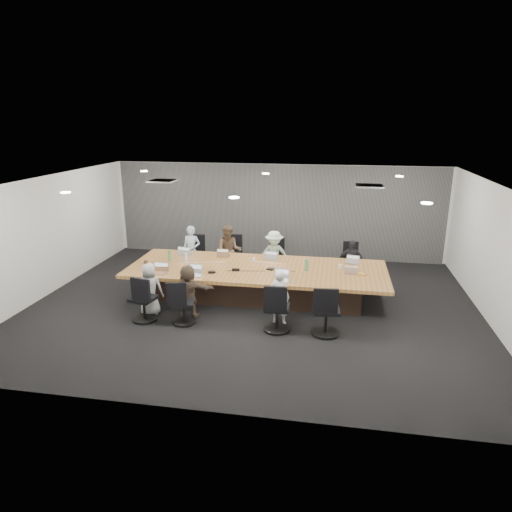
% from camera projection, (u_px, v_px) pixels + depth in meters
% --- Properties ---
extents(floor, '(10.00, 8.00, 0.00)m').
position_uv_depth(floor, '(253.00, 305.00, 10.41)').
color(floor, black).
rests_on(floor, ground).
extents(ceiling, '(10.00, 8.00, 0.00)m').
position_uv_depth(ceiling, '(253.00, 182.00, 9.60)').
color(ceiling, white).
rests_on(ceiling, wall_back).
extents(wall_back, '(10.00, 0.00, 2.80)m').
position_uv_depth(wall_back, '(277.00, 211.00, 13.78)').
color(wall_back, silver).
rests_on(wall_back, ground).
extents(wall_front, '(10.00, 0.00, 2.80)m').
position_uv_depth(wall_front, '(200.00, 323.00, 6.24)').
color(wall_front, silver).
rests_on(wall_front, ground).
extents(wall_left, '(0.00, 8.00, 2.80)m').
position_uv_depth(wall_left, '(46.00, 236.00, 10.83)').
color(wall_left, silver).
rests_on(wall_left, ground).
extents(wall_right, '(0.00, 8.00, 2.80)m').
position_uv_depth(wall_right, '(497.00, 258.00, 9.18)').
color(wall_right, silver).
rests_on(wall_right, ground).
extents(curtain, '(9.80, 0.04, 2.80)m').
position_uv_depth(curtain, '(276.00, 211.00, 13.70)').
color(curtain, '#5A5A5A').
rests_on(curtain, ground).
extents(conference_table, '(6.00, 2.20, 0.74)m').
position_uv_depth(conference_table, '(257.00, 281.00, 10.77)').
color(conference_table, '#35231A').
rests_on(conference_table, ground).
extents(chair_0, '(0.52, 0.52, 0.75)m').
position_uv_depth(chair_0, '(196.00, 257.00, 12.71)').
color(chair_0, black).
rests_on(chair_0, ground).
extents(chair_1, '(0.58, 0.58, 0.84)m').
position_uv_depth(chair_1, '(232.00, 257.00, 12.53)').
color(chair_1, black).
rests_on(chair_1, ground).
extents(chair_2, '(0.53, 0.53, 0.77)m').
position_uv_depth(chair_2, '(276.00, 261.00, 12.34)').
color(chair_2, black).
rests_on(chair_2, ground).
extents(chair_3, '(0.50, 0.50, 0.73)m').
position_uv_depth(chair_3, '(350.00, 265.00, 12.01)').
color(chair_3, black).
rests_on(chair_3, ground).
extents(chair_4, '(0.67, 0.67, 0.82)m').
position_uv_depth(chair_4, '(144.00, 302.00, 9.51)').
color(chair_4, black).
rests_on(chair_4, ground).
extents(chair_5, '(0.62, 0.62, 0.74)m').
position_uv_depth(chair_5, '(183.00, 307.00, 9.38)').
color(chair_5, black).
rests_on(chair_5, ground).
extents(chair_6, '(0.59, 0.59, 0.83)m').
position_uv_depth(chair_6, '(277.00, 311.00, 9.04)').
color(chair_6, black).
rests_on(chair_6, ground).
extents(chair_7, '(0.64, 0.64, 0.87)m').
position_uv_depth(chair_7, '(326.00, 314.00, 8.88)').
color(chair_7, black).
rests_on(chair_7, ground).
extents(person_0, '(0.49, 0.33, 1.33)m').
position_uv_depth(person_0, '(192.00, 250.00, 12.30)').
color(person_0, '#A8C7DD').
rests_on(person_0, ground).
extents(laptop_0, '(0.37, 0.28, 0.02)m').
position_uv_depth(laptop_0, '(185.00, 253.00, 11.75)').
color(laptop_0, '#B2B2B7').
rests_on(laptop_0, conference_table).
extents(person_1, '(0.75, 0.62, 1.40)m').
position_uv_depth(person_1, '(229.00, 251.00, 12.11)').
color(person_1, brown).
rests_on(person_1, ground).
extents(laptop_1, '(0.30, 0.21, 0.02)m').
position_uv_depth(laptop_1, '(224.00, 255.00, 11.58)').
color(laptop_1, '#8C6647').
rests_on(laptop_1, conference_table).
extents(person_2, '(0.87, 0.55, 1.30)m').
position_uv_depth(person_2, '(274.00, 255.00, 11.93)').
color(person_2, '#ABC5A8').
rests_on(person_2, ground).
extents(laptop_2, '(0.37, 0.28, 0.02)m').
position_uv_depth(laptop_2, '(271.00, 258.00, 11.38)').
color(laptop_2, '#B2B2B7').
rests_on(laptop_2, conference_table).
extents(person_3, '(0.67, 0.28, 1.15)m').
position_uv_depth(person_3, '(351.00, 262.00, 11.62)').
color(person_3, '#232327').
rests_on(person_3, ground).
extents(laptop_3, '(0.33, 0.25, 0.02)m').
position_uv_depth(laptop_3, '(352.00, 262.00, 11.06)').
color(laptop_3, '#B2B2B7').
rests_on(laptop_3, conference_table).
extents(person_4, '(0.61, 0.44, 1.15)m').
position_uv_depth(person_4, '(150.00, 289.00, 9.79)').
color(person_4, '#A9A9A9').
rests_on(person_4, ground).
extents(laptop_4, '(0.36, 0.26, 0.02)m').
position_uv_depth(laptop_4, '(159.00, 273.00, 10.26)').
color(laptop_4, '#8C6647').
rests_on(laptop_4, conference_table).
extents(person_5, '(1.11, 0.45, 1.16)m').
position_uv_depth(person_5, '(188.00, 291.00, 9.65)').
color(person_5, brown).
rests_on(person_5, ground).
extents(laptop_5, '(0.36, 0.29, 0.02)m').
position_uv_depth(laptop_5, '(196.00, 275.00, 10.12)').
color(laptop_5, '#B2B2B7').
rests_on(laptop_5, conference_table).
extents(person_6, '(0.46, 0.34, 1.16)m').
position_uv_depth(person_6, '(279.00, 297.00, 9.33)').
color(person_6, silver).
rests_on(person_6, ground).
extents(laptop_6, '(0.37, 0.30, 0.02)m').
position_uv_depth(laptop_6, '(283.00, 280.00, 9.79)').
color(laptop_6, '#B2B2B7').
rests_on(laptop_6, conference_table).
extents(bottle_green_left, '(0.09, 0.09, 0.26)m').
position_uv_depth(bottle_green_left, '(170.00, 255.00, 11.15)').
color(bottle_green_left, '#478256').
rests_on(bottle_green_left, conference_table).
extents(bottle_green_right, '(0.10, 0.10, 0.27)m').
position_uv_depth(bottle_green_right, '(306.00, 265.00, 10.40)').
color(bottle_green_right, '#478256').
rests_on(bottle_green_right, conference_table).
extents(bottle_clear, '(0.08, 0.08, 0.21)m').
position_uv_depth(bottle_clear, '(186.00, 257.00, 11.08)').
color(bottle_clear, silver).
rests_on(bottle_clear, conference_table).
extents(cup_white_far, '(0.08, 0.08, 0.09)m').
position_uv_depth(cup_white_far, '(254.00, 260.00, 11.11)').
color(cup_white_far, white).
rests_on(cup_white_far, conference_table).
extents(cup_white_near, '(0.08, 0.08, 0.09)m').
position_uv_depth(cup_white_near, '(340.00, 266.00, 10.61)').
color(cup_white_near, white).
rests_on(cup_white_near, conference_table).
extents(mug_brown, '(0.12, 0.12, 0.12)m').
position_uv_depth(mug_brown, '(146.00, 262.00, 10.86)').
color(mug_brown, brown).
rests_on(mug_brown, conference_table).
extents(mic_left, '(0.19, 0.15, 0.03)m').
position_uv_depth(mic_left, '(212.00, 272.00, 10.29)').
color(mic_left, black).
rests_on(mic_left, conference_table).
extents(mic_right, '(0.18, 0.15, 0.03)m').
position_uv_depth(mic_right, '(270.00, 269.00, 10.50)').
color(mic_right, black).
rests_on(mic_right, conference_table).
extents(stapler, '(0.18, 0.07, 0.06)m').
position_uv_depth(stapler, '(236.00, 270.00, 10.40)').
color(stapler, black).
rests_on(stapler, conference_table).
extents(canvas_bag, '(0.30, 0.19, 0.15)m').
position_uv_depth(canvas_bag, '(351.00, 270.00, 10.26)').
color(canvas_bag, gray).
rests_on(canvas_bag, conference_table).
extents(snack_packet, '(0.20, 0.17, 0.04)m').
position_uv_depth(snack_packet, '(362.00, 274.00, 10.13)').
color(snack_packet, gold).
rests_on(snack_packet, conference_table).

